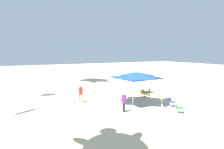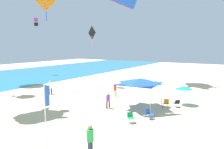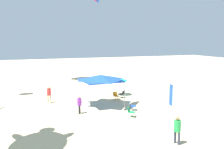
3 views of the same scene
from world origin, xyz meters
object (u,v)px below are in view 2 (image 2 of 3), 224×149
kite_box_magenta (36,22)px  banner_flag (46,115)px  folding_chair_left_of_tent (131,117)px  folding_chair_right_of_tent (166,103)px  beach_umbrella (184,88)px  person_beachcomber (115,88)px  person_far_stroller (90,137)px  kite_diamond_orange (46,1)px  kite_diamond_black (92,33)px  person_watching_sky (50,86)px  folding_chair_facing_ocean (177,103)px  person_kite_handler (108,99)px  folding_chair_near_cooler (149,113)px  canopy_tent (140,81)px

kite_box_magenta → banner_flag: bearing=178.6°
folding_chair_left_of_tent → folding_chair_right_of_tent: bearing=31.4°
beach_umbrella → person_beachcomber: bearing=95.0°
person_far_stroller → kite_diamond_orange: kite_diamond_orange is taller
person_far_stroller → banner_flag: bearing=125.2°
person_far_stroller → kite_diamond_black: kite_diamond_black is taller
kite_diamond_black → folding_chair_right_of_tent: bearing=171.3°
person_watching_sky → kite_diamond_black: bearing=38.1°
folding_chair_facing_ocean → person_watching_sky: bearing=-24.5°
folding_chair_right_of_tent → person_watching_sky: bearing=-178.6°
banner_flag → person_kite_handler: (9.86, 2.55, -1.56)m
folding_chair_left_of_tent → kite_diamond_black: bearing=86.5°
folding_chair_near_cooler → banner_flag: size_ratio=0.20×
folding_chair_facing_ocean → person_watching_sky: person_watching_sky is taller
beach_umbrella → folding_chair_left_of_tent: beach_umbrella is taller
folding_chair_left_of_tent → banner_flag: banner_flag is taller
person_far_stroller → kite_diamond_black: (21.60, 16.42, 7.33)m
folding_chair_near_cooler → person_far_stroller: size_ratio=0.47×
person_far_stroller → kite_diamond_black: size_ratio=0.52×
person_far_stroller → kite_diamond_orange: (11.30, 16.25, 11.06)m
folding_chair_right_of_tent → person_beachcomber: bearing=162.7°
folding_chair_right_of_tent → kite_diamond_black: kite_diamond_black is taller
person_kite_handler → person_watching_sky: bearing=103.2°
canopy_tent → folding_chair_facing_ocean: (2.08, -3.12, -2.21)m
beach_umbrella → banner_flag: 15.62m
canopy_tent → folding_chair_left_of_tent: size_ratio=4.62×
beach_umbrella → folding_chair_near_cooler: bearing=167.5°
beach_umbrella → person_far_stroller: bearing=172.3°
person_far_stroller → kite_box_magenta: 39.49m
folding_chair_facing_ocean → banner_flag: bearing=42.6°
beach_umbrella → folding_chair_left_of_tent: 8.15m
kite_diamond_black → folding_chair_facing_ocean: bearing=173.9°
canopy_tent → person_beachcomber: (2.74, 4.59, -1.69)m
person_kite_handler → kite_diamond_orange: bearing=95.9°
beach_umbrella → folding_chair_facing_ocean: 1.95m
canopy_tent → person_far_stroller: bearing=-170.9°
person_kite_handler → folding_chair_right_of_tent: bearing=-33.2°
person_far_stroller → kite_box_magenta: size_ratio=1.07×
beach_umbrella → folding_chair_facing_ocean: bearing=166.9°
person_kite_handler → person_far_stroller: 9.16m
kite_diamond_orange → person_kite_handler: bearing=129.4°
person_beachcomber → person_kite_handler: 5.08m
beach_umbrella → person_far_stroller: (-13.52, 1.83, -0.80)m
folding_chair_near_cooler → banner_flag: 9.62m
person_beachcomber → banner_flag: bearing=150.3°
folding_chair_left_of_tent → kite_diamond_orange: 20.39m
canopy_tent → person_watching_sky: size_ratio=2.12×
person_watching_sky → kite_diamond_black: 14.45m
banner_flag → person_far_stroller: 2.77m
person_beachcomber → kite_diamond_black: bearing=2.2°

